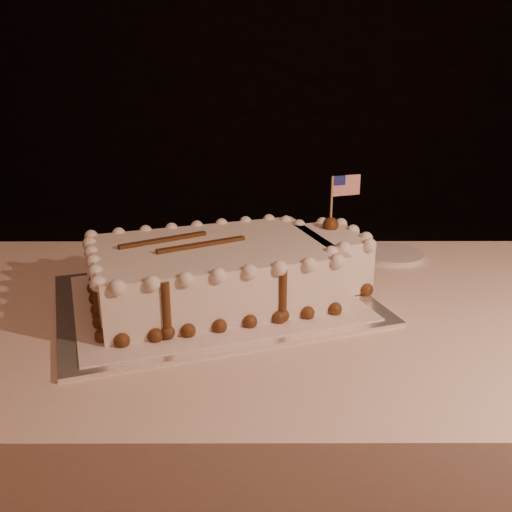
{
  "coord_description": "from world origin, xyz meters",
  "views": [
    {
      "loc": [
        -0.04,
        -0.37,
        1.19
      ],
      "look_at": [
        -0.04,
        0.62,
        0.84
      ],
      "focal_mm": 40.0,
      "sensor_mm": 36.0,
      "label": 1
    }
  ],
  "objects_px": {
    "banquet_table": "(273,471)",
    "side_plate": "(392,255)",
    "cake_board": "(214,299)",
    "sheet_cake": "(229,269)"
  },
  "relations": [
    {
      "from": "cake_board",
      "to": "side_plate",
      "type": "xyz_separation_m",
      "value": [
        0.4,
        0.25,
        0.0
      ]
    },
    {
      "from": "banquet_table",
      "to": "side_plate",
      "type": "xyz_separation_m",
      "value": [
        0.28,
        0.28,
        0.38
      ]
    },
    {
      "from": "cake_board",
      "to": "sheet_cake",
      "type": "height_order",
      "value": "sheet_cake"
    },
    {
      "from": "banquet_table",
      "to": "cake_board",
      "type": "height_order",
      "value": "cake_board"
    },
    {
      "from": "banquet_table",
      "to": "side_plate",
      "type": "bearing_deg",
      "value": 44.6
    },
    {
      "from": "banquet_table",
      "to": "cake_board",
      "type": "distance_m",
      "value": 0.4
    },
    {
      "from": "cake_board",
      "to": "sheet_cake",
      "type": "xyz_separation_m",
      "value": [
        0.03,
        0.01,
        0.06
      ]
    },
    {
      "from": "banquet_table",
      "to": "sheet_cake",
      "type": "relative_size",
      "value": 4.28
    },
    {
      "from": "banquet_table",
      "to": "side_plate",
      "type": "height_order",
      "value": "side_plate"
    },
    {
      "from": "cake_board",
      "to": "banquet_table",
      "type": "bearing_deg",
      "value": -30.62
    }
  ]
}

